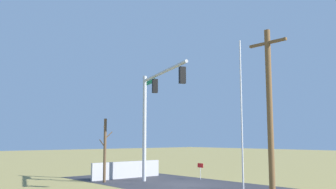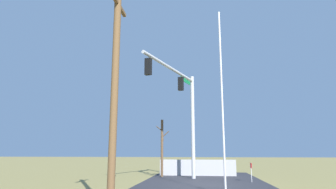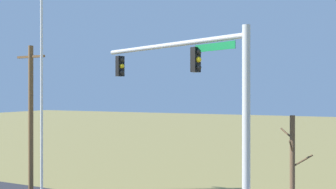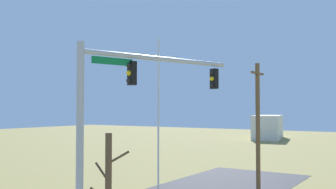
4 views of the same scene
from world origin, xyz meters
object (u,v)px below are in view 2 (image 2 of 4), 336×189
object	(u,v)px
bare_tree	(162,147)
flagpole	(222,97)
utility_pole	(115,88)
open_sign	(251,168)

from	to	relation	value
bare_tree	flagpole	bearing A→B (deg)	-154.33
flagpole	bare_tree	world-z (taller)	flagpole
utility_pole	open_sign	size ratio (longest dim) A/B	6.53
open_sign	flagpole	bearing A→B (deg)	159.24
utility_pole	open_sign	distance (m)	12.33
flagpole	open_sign	size ratio (longest dim) A/B	7.53
bare_tree	open_sign	size ratio (longest dim) A/B	3.68
utility_pole	bare_tree	distance (m)	13.58
utility_pole	bare_tree	world-z (taller)	utility_pole
flagpole	open_sign	distance (m)	6.99
flagpole	utility_pole	size ratio (longest dim) A/B	1.15
utility_pole	bare_tree	bearing A→B (deg)	0.89
flagpole	utility_pole	bearing A→B (deg)	138.99
utility_pole	open_sign	xyz separation A→B (m)	(10.19, -6.14, -3.24)
flagpole	bare_tree	bearing A→B (deg)	25.67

